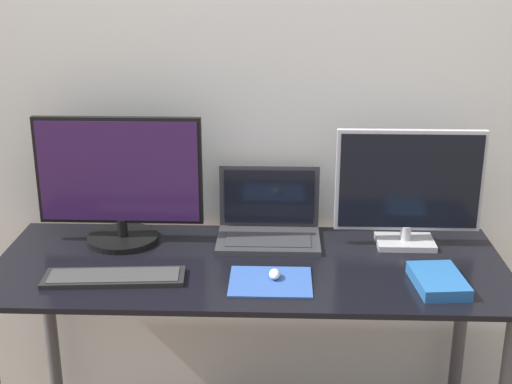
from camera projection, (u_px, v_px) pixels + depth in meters
wall_back at (254, 93)px, 2.55m from camera, size 7.00×0.05×2.50m
desk at (250, 293)px, 2.37m from camera, size 1.68×0.66×0.76m
monitor_left at (120, 182)px, 2.44m from camera, size 0.57×0.25×0.45m
monitor_right at (409, 187)px, 2.41m from camera, size 0.50×0.14×0.41m
laptop at (269, 222)px, 2.52m from camera, size 0.36×0.24×0.25m
keyboard at (114, 277)px, 2.22m from camera, size 0.45×0.16×0.02m
mousepad at (271, 282)px, 2.20m from camera, size 0.26×0.21×0.00m
mouse at (275, 274)px, 2.22m from camera, size 0.03×0.06×0.03m
book at (438, 281)px, 2.17m from camera, size 0.16×0.23×0.04m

